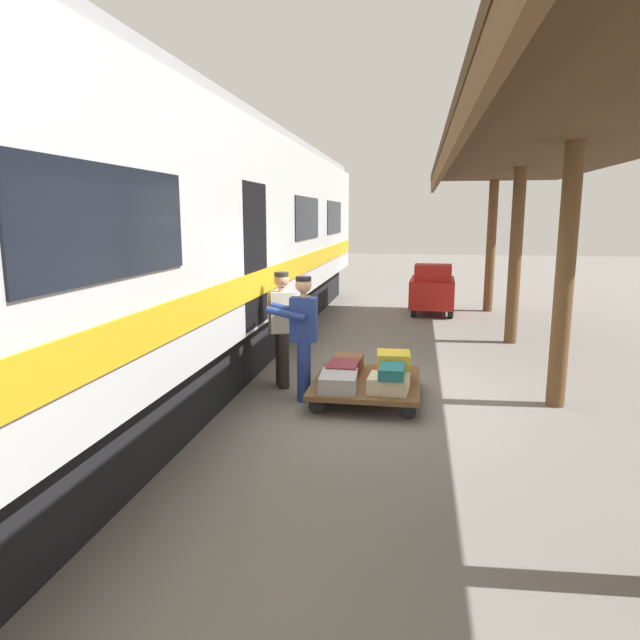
% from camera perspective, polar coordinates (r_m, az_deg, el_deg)
% --- Properties ---
extents(ground_plane, '(60.00, 60.00, 0.00)m').
position_cam_1_polar(ground_plane, '(8.05, 6.88, -7.66)').
color(ground_plane, slate).
extents(platform_canopy, '(3.20, 16.17, 3.56)m').
position_cam_1_polar(platform_canopy, '(7.90, 23.93, 15.38)').
color(platform_canopy, brown).
rests_on(platform_canopy, ground_plane).
extents(train_car, '(3.02, 21.34, 4.00)m').
position_cam_1_polar(train_car, '(8.52, -16.31, 7.14)').
color(train_car, silver).
rests_on(train_car, ground_plane).
extents(luggage_cart, '(1.44, 1.71, 0.27)m').
position_cam_1_polar(luggage_cart, '(7.83, 4.73, -6.35)').
color(luggage_cart, brown).
rests_on(luggage_cart, ground_plane).
extents(suitcase_gray_aluminum, '(0.51, 0.66, 0.21)m').
position_cam_1_polar(suitcase_gray_aluminum, '(7.38, 1.89, -6.21)').
color(suitcase_gray_aluminum, '#9EA0A5').
rests_on(suitcase_gray_aluminum, luggage_cart).
extents(suitcase_red_plastic, '(0.45, 0.52, 0.19)m').
position_cam_1_polar(suitcase_red_plastic, '(7.78, 7.14, -5.47)').
color(suitcase_red_plastic, '#AD231E').
rests_on(suitcase_red_plastic, luggage_cart).
extents(suitcase_burgundy_valise, '(0.42, 0.59, 0.23)m').
position_cam_1_polar(suitcase_burgundy_valise, '(7.82, 2.37, -5.14)').
color(suitcase_burgundy_valise, maroon).
rests_on(suitcase_burgundy_valise, luggage_cart).
extents(suitcase_cream_canvas, '(0.54, 0.51, 0.21)m').
position_cam_1_polar(suitcase_cream_canvas, '(7.32, 6.96, -6.42)').
color(suitcase_cream_canvas, beige).
rests_on(suitcase_cream_canvas, luggage_cart).
extents(suitcase_orange_carryall, '(0.46, 0.61, 0.20)m').
position_cam_1_polar(suitcase_orange_carryall, '(8.23, 7.30, -4.56)').
color(suitcase_orange_carryall, '#CC6B23').
rests_on(suitcase_orange_carryall, luggage_cart).
extents(suitcase_brown_leather, '(0.43, 0.46, 0.21)m').
position_cam_1_polar(suitcase_brown_leather, '(8.28, 2.80, -4.35)').
color(suitcase_brown_leather, brown).
rests_on(suitcase_brown_leather, luggage_cart).
extents(suitcase_yellow_case, '(0.46, 0.46, 0.22)m').
position_cam_1_polar(suitcase_yellow_case, '(7.69, 7.44, -4.06)').
color(suitcase_yellow_case, gold).
rests_on(suitcase_yellow_case, suitcase_red_plastic).
extents(suitcase_teal_softside, '(0.32, 0.50, 0.15)m').
position_cam_1_polar(suitcase_teal_softside, '(7.24, 7.27, -5.17)').
color(suitcase_teal_softside, '#1E666B').
rests_on(suitcase_teal_softside, suitcase_cream_canvas).
extents(porter_in_overalls, '(0.68, 0.45, 1.70)m').
position_cam_1_polar(porter_in_overalls, '(7.65, -1.80, -1.37)').
color(porter_in_overalls, navy).
rests_on(porter_in_overalls, ground_plane).
extents(porter_by_door, '(0.74, 0.61, 1.70)m').
position_cam_1_polar(porter_by_door, '(8.25, -3.74, -0.52)').
color(porter_by_door, '#332D28').
rests_on(porter_by_door, ground_plane).
extents(baggage_tug, '(1.17, 1.74, 1.30)m').
position_cam_1_polar(baggage_tug, '(14.73, 11.28, 3.01)').
color(baggage_tug, '#B21E19').
rests_on(baggage_tug, ground_plane).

